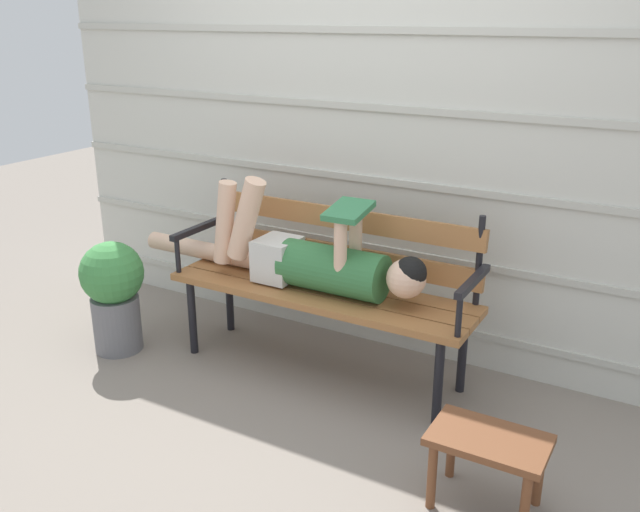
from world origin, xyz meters
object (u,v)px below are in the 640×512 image
object	(u,v)px
footstool	(488,450)
potted_plant	(114,290)
park_bench	(326,277)
reclining_person	(308,259)

from	to	relation	value
footstool	potted_plant	xyz separation A→B (m)	(-2.18, 0.26, 0.11)
park_bench	footstool	size ratio (longest dim) A/B	3.72
reclining_person	footstool	size ratio (longest dim) A/B	3.99
reclining_person	footstool	bearing A→B (deg)	-27.92
reclining_person	potted_plant	distance (m)	1.13
footstool	potted_plant	size ratio (longest dim) A/B	0.69
reclining_person	potted_plant	xyz separation A→B (m)	(-1.04, -0.35, -0.26)
park_bench	reclining_person	world-z (taller)	reclining_person
footstool	potted_plant	world-z (taller)	potted_plant
park_bench	footstool	xyz separation A→B (m)	(1.07, -0.67, -0.26)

